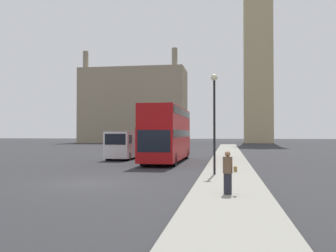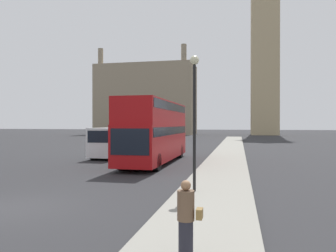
{
  "view_description": "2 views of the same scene",
  "coord_description": "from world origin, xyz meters",
  "views": [
    {
      "loc": [
        6.42,
        -16.66,
        2.32
      ],
      "look_at": [
        1.85,
        11.9,
        2.9
      ],
      "focal_mm": 40.0,
      "sensor_mm": 36.0,
      "label": 1
    },
    {
      "loc": [
        7.44,
        -9.47,
        2.81
      ],
      "look_at": [
        1.0,
        20.17,
        2.61
      ],
      "focal_mm": 35.0,
      "sensor_mm": 36.0,
      "label": 2
    }
  ],
  "objects": [
    {
      "name": "ground_plane",
      "position": [
        0.0,
        0.0,
        0.0
      ],
      "size": [
        300.0,
        300.0,
        0.0
      ],
      "primitive_type": "plane",
      "color": "#28282B"
    },
    {
      "name": "sidewalk_strip",
      "position": [
        6.48,
        0.0,
        0.07
      ],
      "size": [
        2.97,
        120.0,
        0.15
      ],
      "color": "gray",
      "rests_on": "ground_plane"
    },
    {
      "name": "clock_tower",
      "position": [
        13.78,
        76.88,
        33.19
      ],
      "size": [
        7.2,
        7.37,
        64.71
      ],
      "color": "tan",
      "rests_on": "ground_plane"
    },
    {
      "name": "building_block_distant",
      "position": [
        -17.25,
        76.23,
        9.36
      ],
      "size": [
        26.28,
        11.27,
        22.77
      ],
      "color": "gray",
      "rests_on": "ground_plane"
    },
    {
      "name": "red_double_decker_bus",
      "position": [
        1.58,
        13.23,
        2.46
      ],
      "size": [
        2.57,
        11.29,
        4.38
      ],
      "color": "#A80F11",
      "rests_on": "ground_plane"
    },
    {
      "name": "white_van",
      "position": [
        -2.84,
        16.06,
        1.33
      ],
      "size": [
        2.13,
        5.63,
        2.48
      ],
      "color": "white",
      "rests_on": "ground_plane"
    },
    {
      "name": "pedestrian",
      "position": [
        6.42,
        -3.09,
        0.92
      ],
      "size": [
        0.5,
        0.34,
        1.54
      ],
      "color": "#23232D",
      "rests_on": "sidewalk_strip"
    },
    {
      "name": "street_lamp",
      "position": [
        5.72,
        3.35,
        3.69
      ],
      "size": [
        0.36,
        0.36,
        5.34
      ],
      "color": "black",
      "rests_on": "sidewalk_strip"
    },
    {
      "name": "parked_sedan",
      "position": [
        -2.97,
        43.06,
        0.7
      ],
      "size": [
        1.77,
        4.54,
        1.55
      ],
      "color": "navy",
      "rests_on": "ground_plane"
    }
  ]
}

